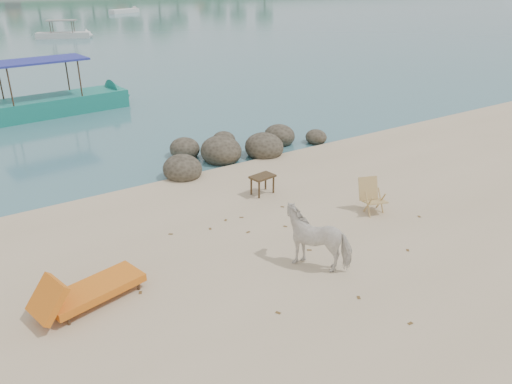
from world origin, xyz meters
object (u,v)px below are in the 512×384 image
Objects in this scene: boulders at (235,150)px; lounge_chair at (95,286)px; cow at (318,238)px; deck_chair at (375,198)px; boat_near at (39,70)px; side_table at (262,186)px.

boulders is 2.93× the size of lounge_chair.
cow is 1.70× the size of deck_chair.
boulders is 0.82× the size of boat_near.
boat_near is (-1.95, 15.47, 1.25)m from cow.
side_table is at bearing -143.46° from cow.
cow is at bearing -106.96° from boulders.
cow is 4.36m from lounge_chair.
cow is at bearing -88.30° from boat_near.
side_table is at bearing -81.57° from boat_near.
boat_near reaches higher than boulders.
side_table is 2.99m from deck_chair.
side_table is 12.43m from boat_near.
boat_near reaches higher than cow.
lounge_chair is (-4.17, 1.24, -0.28)m from cow.
boat_near is at bearing 95.48° from side_table.
side_table is 0.76× the size of deck_chair.
cow is at bearing -29.86° from lounge_chair.
boulders is 6.91m from cow.
deck_chair is (6.87, -0.20, 0.10)m from lounge_chair.
boulders is at bearing 27.64° from lounge_chair.
boulders is 4.39× the size of cow.
deck_chair is at bearing -82.96° from boulders.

